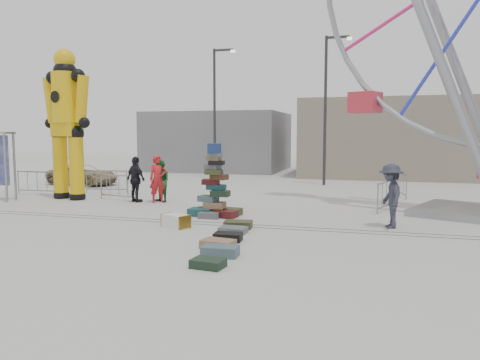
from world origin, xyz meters
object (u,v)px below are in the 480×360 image
(crash_test_dummy, at_px, (67,118))
(barricade_dummy_a, at_px, (37,183))
(pedestrian_red, at_px, (158,179))
(pedestrian_green, at_px, (161,181))
(pedestrian_grey, at_px, (391,196))
(parked_suv, at_px, (83,175))
(steamer_trunk, at_px, (176,221))
(barricade_dummy_c, at_px, (119,187))
(lamp_post_left, at_px, (216,107))
(barricade_dummy_b, at_px, (107,181))
(barricade_wheel_front, at_px, (386,195))
(lamp_post_right, at_px, (327,103))
(barricade_wheel_back, at_px, (400,184))
(pedestrian_black, at_px, (136,179))
(suitcase_tower, at_px, (215,196))

(crash_test_dummy, height_order, barricade_dummy_a, crash_test_dummy)
(crash_test_dummy, xyz_separation_m, pedestrian_red, (4.14, 0.10, -2.49))
(pedestrian_green, bearing_deg, barricade_dummy_a, -156.70)
(pedestrian_grey, bearing_deg, parked_suv, -127.90)
(steamer_trunk, distance_m, barricade_dummy_c, 6.61)
(lamp_post_left, bearing_deg, pedestrian_green, -84.04)
(barricade_dummy_b, bearing_deg, barricade_wheel_front, -16.56)
(lamp_post_right, height_order, steamer_trunk, lamp_post_right)
(lamp_post_left, bearing_deg, barricade_dummy_b, -108.00)
(pedestrian_grey, bearing_deg, barricade_wheel_back, 163.10)
(lamp_post_right, xyz_separation_m, crash_test_dummy, (-10.14, -8.56, -1.03))
(barricade_dummy_b, xyz_separation_m, parked_suv, (-3.22, 2.82, 0.01))
(lamp_post_left, relative_size, pedestrian_black, 4.26)
(lamp_post_left, relative_size, steamer_trunk, 9.70)
(crash_test_dummy, xyz_separation_m, barricade_dummy_a, (-2.36, 0.90, -2.90))
(barricade_dummy_a, distance_m, barricade_wheel_front, 15.44)
(lamp_post_left, relative_size, parked_suv, 2.00)
(steamer_trunk, height_order, pedestrian_green, pedestrian_green)
(steamer_trunk, relative_size, pedestrian_grey, 0.43)
(pedestrian_grey, bearing_deg, lamp_post_right, -176.98)
(suitcase_tower, distance_m, barricade_dummy_b, 8.27)
(lamp_post_left, xyz_separation_m, parked_suv, (-5.92, -5.49, -3.93))
(suitcase_tower, relative_size, pedestrian_red, 1.29)
(pedestrian_black, relative_size, parked_suv, 0.47)
(lamp_post_right, relative_size, suitcase_tower, 3.23)
(steamer_trunk, xyz_separation_m, barricade_dummy_a, (-9.25, 5.34, 0.36))
(steamer_trunk, xyz_separation_m, barricade_dummy_c, (-4.63, 4.69, 0.36))
(lamp_post_left, distance_m, crash_test_dummy, 11.06)
(barricade_dummy_c, relative_size, pedestrian_green, 1.16)
(barricade_dummy_a, xyz_separation_m, pedestrian_red, (6.50, -0.80, 0.41))
(steamer_trunk, distance_m, barricade_wheel_front, 7.95)
(barricade_wheel_back, distance_m, parked_suv, 16.57)
(barricade_wheel_back, xyz_separation_m, pedestrian_red, (-9.65, -4.59, 0.41))
(suitcase_tower, height_order, pedestrian_red, suitcase_tower)
(barricade_dummy_b, relative_size, barricade_wheel_back, 1.00)
(barricade_dummy_a, bearing_deg, pedestrian_black, -12.80)
(steamer_trunk, relative_size, pedestrian_black, 0.44)
(lamp_post_right, distance_m, pedestrian_green, 10.87)
(pedestrian_grey, bearing_deg, lamp_post_left, -154.85)
(pedestrian_green, xyz_separation_m, parked_suv, (-7.00, 4.87, -0.31))
(pedestrian_black, bearing_deg, barricade_dummy_a, 16.51)
(lamp_post_right, bearing_deg, barricade_dummy_c, -133.50)
(barricade_dummy_c, xyz_separation_m, barricade_wheel_back, (11.53, 4.44, 0.00))
(pedestrian_green, bearing_deg, barricade_wheel_front, 31.53)
(barricade_wheel_front, bearing_deg, pedestrian_grey, -161.14)
(pedestrian_black, bearing_deg, lamp_post_left, -63.15)
(crash_test_dummy, bearing_deg, suitcase_tower, -4.53)
(pedestrian_red, bearing_deg, parked_suv, 105.92)
(barricade_wheel_front, xyz_separation_m, pedestrian_grey, (0.01, -3.31, 0.41))
(suitcase_tower, xyz_separation_m, pedestrian_black, (-4.15, 2.16, 0.25))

